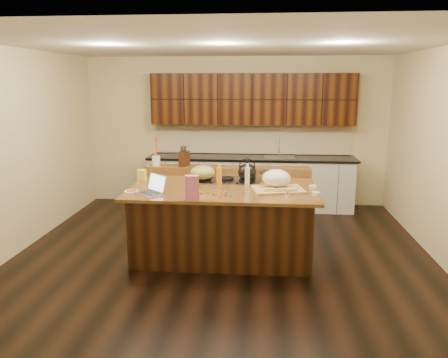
{
  "coord_description": "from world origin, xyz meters",
  "views": [
    {
      "loc": [
        0.5,
        -5.55,
        2.26
      ],
      "look_at": [
        0.0,
        0.05,
        1.0
      ],
      "focal_mm": 35.0,
      "sensor_mm": 36.0,
      "label": 1
    }
  ],
  "objects": [
    {
      "name": "package_box",
      "position": [
        -1.15,
        0.19,
        1.0
      ],
      "size": [
        0.12,
        0.09,
        0.16
      ],
      "primitive_type": "cube",
      "rotation": [
        0.0,
        0.0,
        -0.1
      ],
      "color": "#F4DE56",
      "rests_on": "island"
    },
    {
      "name": "ramekin_c",
      "position": [
        1.15,
        -0.06,
        0.94
      ],
      "size": [
        0.1,
        0.1,
        0.04
      ],
      "primitive_type": "cylinder",
      "rotation": [
        0.0,
        0.0,
        -0.02
      ],
      "color": "white",
      "rests_on": "island"
    },
    {
      "name": "strainer_bowl",
      "position": [
        0.57,
        0.38,
        0.97
      ],
      "size": [
        0.25,
        0.25,
        0.09
      ],
      "primitive_type": "cylinder",
      "rotation": [
        0.0,
        0.0,
        0.02
      ],
      "color": "#996B3F",
      "rests_on": "island"
    },
    {
      "name": "back_ledge",
      "position": [
        0.0,
        0.7,
        0.98
      ],
      "size": [
        2.4,
        0.3,
        0.12
      ],
      "primitive_type": "cube",
      "color": "black",
      "rests_on": "island"
    },
    {
      "name": "ramekin_a",
      "position": [
        1.15,
        -0.41,
        0.94
      ],
      "size": [
        0.11,
        0.11,
        0.04
      ],
      "primitive_type": "cylinder",
      "rotation": [
        0.0,
        0.0,
        -0.15
      ],
      "color": "white",
      "rests_on": "island"
    },
    {
      "name": "back_counter",
      "position": [
        0.3,
        2.23,
        0.98
      ],
      "size": [
        3.7,
        0.66,
        2.4
      ],
      "color": "silver",
      "rests_on": "ground"
    },
    {
      "name": "kettle",
      "position": [
        0.3,
        0.17,
        1.08
      ],
      "size": [
        0.32,
        0.32,
        0.22
      ],
      "primitive_type": "ellipsoid",
      "rotation": [
        0.0,
        0.0,
        0.37
      ],
      "color": "black",
      "rests_on": "cooktop"
    },
    {
      "name": "gumdrop_2",
      "position": [
        -0.16,
        -0.44,
        0.93
      ],
      "size": [
        0.02,
        0.02,
        0.02
      ],
      "primitive_type": "ellipsoid",
      "color": "red",
      "rests_on": "island"
    },
    {
      "name": "gumdrop_4",
      "position": [
        -0.05,
        -0.48,
        0.93
      ],
      "size": [
        0.02,
        0.02,
        0.02
      ],
      "primitive_type": "ellipsoid",
      "color": "red",
      "rests_on": "island"
    },
    {
      "name": "gumdrop_3",
      "position": [
        0.15,
        -0.57,
        0.93
      ],
      "size": [
        0.02,
        0.02,
        0.02
      ],
      "primitive_type": "ellipsoid",
      "color": "#198C26",
      "rests_on": "island"
    },
    {
      "name": "island",
      "position": [
        0.0,
        0.0,
        0.46
      ],
      "size": [
        2.4,
        1.6,
        0.92
      ],
      "color": "black",
      "rests_on": "ground"
    },
    {
      "name": "oil_bottle",
      "position": [
        -0.04,
        -0.15,
        1.06
      ],
      "size": [
        0.07,
        0.07,
        0.27
      ],
      "primitive_type": "cylinder",
      "rotation": [
        0.0,
        0.0,
        0.03
      ],
      "color": "orange",
      "rests_on": "island"
    },
    {
      "name": "laptop",
      "position": [
        -0.82,
        -0.49,
        0.98
      ],
      "size": [
        0.43,
        0.42,
        0.24
      ],
      "rotation": [
        0.0,
        0.0,
        -0.73
      ],
      "color": "#B7B7BC",
      "rests_on": "island"
    },
    {
      "name": "gumdrop_7",
      "position": [
        0.07,
        -0.4,
        0.93
      ],
      "size": [
        0.02,
        0.02,
        0.02
      ],
      "primitive_type": "ellipsoid",
      "color": "#198C26",
      "rests_on": "island"
    },
    {
      "name": "gumdrop_11",
      "position": [
        0.12,
        -0.5,
        0.93
      ],
      "size": [
        0.02,
        0.02,
        0.02
      ],
      "primitive_type": "ellipsoid",
      "color": "#198C26",
      "rests_on": "island"
    },
    {
      "name": "gumdrop_0",
      "position": [
        -0.09,
        -0.47,
        0.93
      ],
      "size": [
        0.02,
        0.02,
        0.02
      ],
      "primitive_type": "ellipsoid",
      "color": "red",
      "rests_on": "island"
    },
    {
      "name": "gumdrop_9",
      "position": [
        -0.15,
        -0.4,
        0.93
      ],
      "size": [
        0.02,
        0.02,
        0.02
      ],
      "primitive_type": "ellipsoid",
      "color": "#198C26",
      "rests_on": "island"
    },
    {
      "name": "candy_plate",
      "position": [
        -1.11,
        -0.43,
        0.93
      ],
      "size": [
        0.19,
        0.19,
        0.01
      ],
      "primitive_type": "cylinder",
      "rotation": [
        0.0,
        0.0,
        0.05
      ],
      "color": "white",
      "rests_on": "island"
    },
    {
      "name": "gumdrop_6",
      "position": [
        0.02,
        -0.45,
        0.93
      ],
      "size": [
        0.02,
        0.02,
        0.02
      ],
      "primitive_type": "ellipsoid",
      "color": "red",
      "rests_on": "island"
    },
    {
      "name": "wooden_tray",
      "position": [
        0.69,
        -0.13,
        1.03
      ],
      "size": [
        0.7,
        0.57,
        0.25
      ],
      "rotation": [
        0.0,
        0.0,
        0.21
      ],
      "color": "tan",
      "rests_on": "island"
    },
    {
      "name": "gumdrop_1",
      "position": [
        -0.22,
        -0.45,
        0.93
      ],
      "size": [
        0.02,
        0.02,
        0.02
      ],
      "primitive_type": "ellipsoid",
      "color": "#198C26",
      "rests_on": "island"
    },
    {
      "name": "kitchen_timer",
      "position": [
        0.81,
        -0.38,
        0.96
      ],
      "size": [
        0.09,
        0.09,
        0.07
      ],
      "primitive_type": "cone",
      "rotation": [
        0.0,
        0.0,
        0.21
      ],
      "color": "silver",
      "rests_on": "island"
    },
    {
      "name": "gumdrop_5",
      "position": [
        -0.06,
        -0.5,
        0.93
      ],
      "size": [
        0.02,
        0.02,
        0.02
      ],
      "primitive_type": "ellipsoid",
      "color": "#198C26",
      "rests_on": "island"
    },
    {
      "name": "gumdrop_10",
      "position": [
        0.06,
        -0.51,
        0.93
      ],
      "size": [
        0.02,
        0.02,
        0.02
      ],
      "primitive_type": "ellipsoid",
      "color": "red",
      "rests_on": "island"
    },
    {
      "name": "pink_bag",
      "position": [
        -0.29,
        -0.76,
        1.07
      ],
      "size": [
        0.17,
        0.11,
        0.3
      ],
      "primitive_type": "cube",
      "rotation": [
        0.0,
        0.0,
        0.17
      ],
      "color": "pink",
      "rests_on": "island"
    },
    {
      "name": "gumdrop_12",
      "position": [
        0.01,
        -0.59,
        0.93
      ],
      "size": [
        0.02,
        0.02,
        0.02
      ],
      "primitive_type": "ellipsoid",
      "color": "red",
      "rests_on": "island"
    },
    {
      "name": "knife_block",
      "position": [
        -0.65,
        0.7,
        1.15
      ],
      "size": [
        0.14,
        0.2,
        0.22
      ],
      "primitive_type": "cube",
      "rotation": [
        0.0,
        0.0,
        -0.2
      ],
      "color": "black",
      "rests_on": "back_ledge"
    },
    {
      "name": "utensil_crock",
      "position": [
        -1.07,
        0.7,
        1.11
      ],
      "size": [
        0.14,
        0.14,
        0.14
      ],
      "primitive_type": "cylinder",
      "rotation": [
        0.0,
        0.0,
        0.19
      ],
      "color": "white",
      "rests_on": "back_ledge"
    },
    {
      "name": "gumdrop_8",
      "position": [
        -0.24,
        -0.54,
        0.93
      ],
      "size": [
        0.02,
        0.02,
        0.02
      ],
      "primitive_type": "ellipsoid",
      "color": "red",
      "rests_on": "island"
    },
    {
      "name": "vinegar_bottle",
      "position": [
        0.31,
        0.02,
        1.04
      ],
      "size": [
        0.07,
        0.07,
        0.25
      ],
      "primitive_type": "cylinder",
      "rotation": [
        0.0,
        0.0,
        0.02
      ],
      "color": "silver",
      "rests_on": "island"
    },
    {
      "name": "green_bowl",
      "position": [
        -0.3,
        0.17,
        1.06
      ],
      "size": [
        0.34,
        0.34,
        0.18
      ],
      "primitive_type": "ellipsoid",
      "rotation": [
        0.0,
        0.0,
        0.02
      ],
      "color": "olive",
      "rests_on": "cooktop"
    },
    {
      "name": "cooktop",
      "position": [
        0.0,
        0.3,
        0.94
      ],
      "size": [
        0.92,
        0.52,
        0.05
      ],
      "color": "gray",
      "rests_on": "island"
    },
    {
      "name": "room",
      "position": [
        0.0,
        0.0,
        1.35
      ],
      "size": [
        5.52,
        5.02,
        2.72
      ],
      "color": "black",
      "rests_on": "ground"
    },
    {
      "name": "ramekin_b",
      "position": [
        0.73,
        -0.08,
        0.94
      ],
      "size": [
        0.13,
        0.13,
        0.04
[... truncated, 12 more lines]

